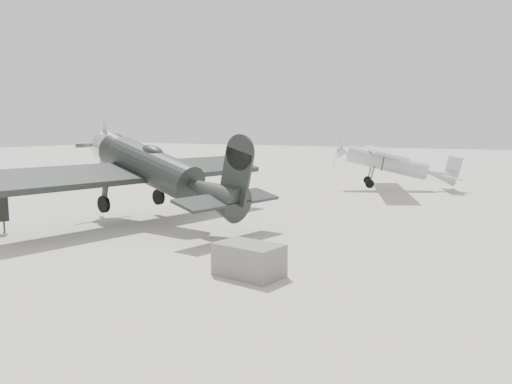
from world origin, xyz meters
TOP-DOWN VIEW (x-y plane):
  - ground at (0.00, 0.00)m, footprint 160.00×160.00m
  - lowwing_monoplane at (-3.76, 1.95)m, footprint 8.46×11.76m
  - highwing_monoplane at (0.75, 16.94)m, footprint 7.21×9.81m
  - equipment_block at (2.51, -2.00)m, footprint 1.72×1.20m

SIDE VIEW (x-z plane):
  - ground at x=0.00m, z-range 0.00..0.00m
  - equipment_block at x=2.51m, z-range 0.00..0.80m
  - highwing_monoplane at x=0.75m, z-range 0.36..3.18m
  - lowwing_monoplane at x=-3.76m, z-range 0.11..3.88m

